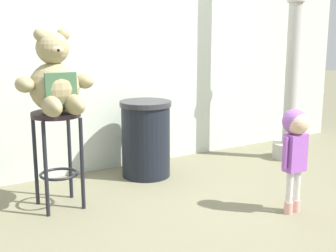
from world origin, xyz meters
name	(u,v)px	position (x,y,z in m)	size (l,w,h in m)	color
ground_plane	(213,217)	(0.00, 0.00, 0.00)	(24.00, 24.00, 0.00)	#716D53
bar_stool_with_teddy	(57,140)	(-0.97, 0.85, 0.58)	(0.40, 0.40, 0.81)	black
teddy_bear	(55,82)	(-0.97, 0.82, 1.06)	(0.62, 0.56, 0.67)	#988C63
child_walking	(295,138)	(0.61, -0.25, 0.62)	(0.27, 0.22, 0.86)	#DDA293
trash_bin	(146,139)	(0.05, 1.21, 0.39)	(0.52, 0.52, 0.77)	black
lamppost	(293,51)	(1.77, 0.92, 1.24)	(0.35, 0.35, 3.08)	#ABA79E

